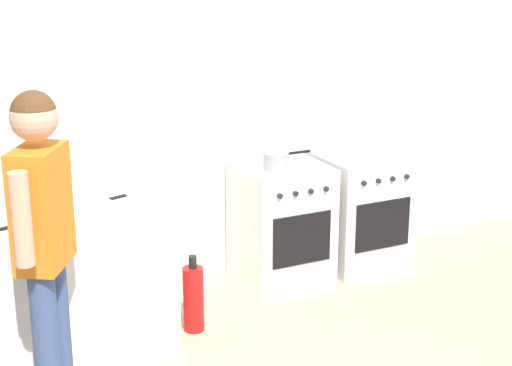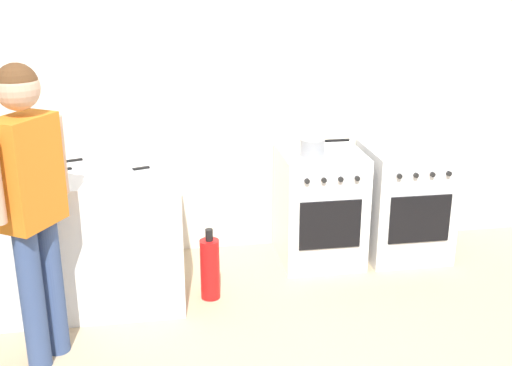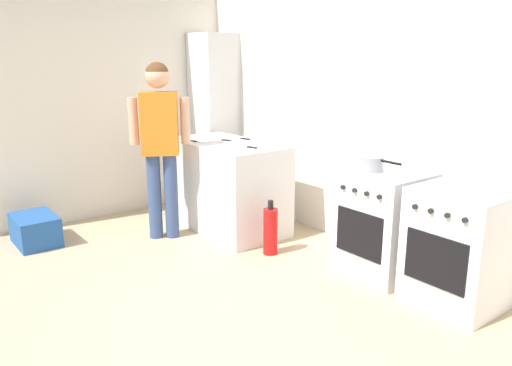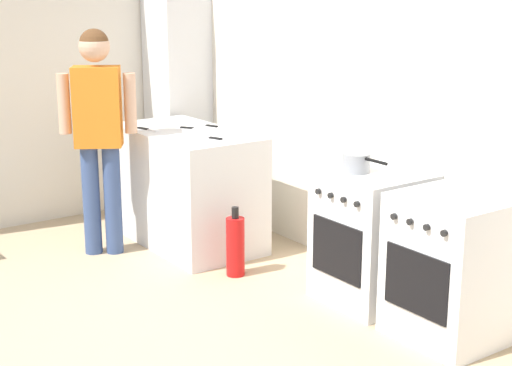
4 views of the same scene
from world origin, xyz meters
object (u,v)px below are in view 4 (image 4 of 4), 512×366
(pot, at_px, (356,163))
(knife_paring, at_px, (146,129))
(knife_carving, at_px, (198,129))
(larder_cabinet, at_px, (178,98))
(oven_left, at_px, (373,237))
(knife_bread, at_px, (205,137))
(fire_extinguisher, at_px, (235,246))
(person, at_px, (98,121))
(oven_right, at_px, (453,267))
(knife_utility, at_px, (206,125))

(pot, bearing_deg, knife_paring, -163.94)
(knife_carving, xyz_separation_m, larder_cabinet, (-0.96, 0.37, 0.10))
(oven_left, relative_size, larder_cabinet, 0.42)
(knife_bread, bearing_deg, fire_extinguisher, -8.81)
(person, xyz_separation_m, larder_cabinet, (-0.80, 1.13, -0.02))
(oven_left, bearing_deg, oven_right, 0.00)
(knife_utility, height_order, fire_extinguisher, knife_utility)
(person, bearing_deg, knife_paring, 99.29)
(pot, xyz_separation_m, person, (-1.76, -0.95, 0.11))
(fire_extinguisher, bearing_deg, oven_left, 28.78)
(knife_paring, height_order, larder_cabinet, larder_cabinet)
(pot, relative_size, knife_paring, 1.70)
(pot, relative_size, person, 0.21)
(oven_left, height_order, knife_carving, knife_carving)
(oven_left, relative_size, fire_extinguisher, 1.70)
(oven_left, xyz_separation_m, knife_carving, (-1.69, -0.27, 0.48))
(knife_paring, distance_m, knife_utility, 0.49)
(pot, bearing_deg, fire_extinguisher, -153.11)
(person, height_order, larder_cabinet, larder_cabinet)
(knife_utility, relative_size, fire_extinguisher, 0.50)
(fire_extinguisher, bearing_deg, person, -150.51)
(oven_left, relative_size, knife_carving, 2.85)
(fire_extinguisher, bearing_deg, pot, 26.89)
(knife_bread, bearing_deg, knife_paring, -158.40)
(oven_left, height_order, larder_cabinet, larder_cabinet)
(oven_right, distance_m, knife_bread, 2.15)
(larder_cabinet, bearing_deg, fire_extinguisher, -18.05)
(person, bearing_deg, pot, 28.35)
(oven_left, distance_m, person, 2.20)
(oven_left, height_order, knife_bread, knife_bread)
(oven_left, height_order, fire_extinguisher, oven_left)
(oven_right, xyz_separation_m, knife_carving, (-2.36, -0.27, 0.48))
(person, relative_size, fire_extinguisher, 3.38)
(knife_paring, bearing_deg, knife_utility, 74.14)
(knife_utility, xyz_separation_m, knife_carving, (0.09, -0.13, -0.00))
(oven_left, height_order, knife_paring, knife_paring)
(fire_extinguisher, relative_size, larder_cabinet, 0.25)
(knife_carving, relative_size, person, 0.18)
(knife_bread, bearing_deg, knife_carving, 157.61)
(knife_utility, relative_size, knife_carving, 0.83)
(oven_right, distance_m, pot, 0.90)
(pot, distance_m, larder_cabinet, 2.57)
(oven_right, bearing_deg, knife_bread, -169.04)
(person, bearing_deg, knife_bread, 53.95)
(pot, distance_m, person, 2.01)
(knife_paring, distance_m, fire_extinguisher, 1.26)
(knife_bread, height_order, person, person)
(person, xyz_separation_m, fire_extinguisher, (0.98, 0.55, -0.80))
(oven_left, xyz_separation_m, pot, (-0.09, -0.08, 0.48))
(knife_utility, bearing_deg, fire_extinguisher, -20.41)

